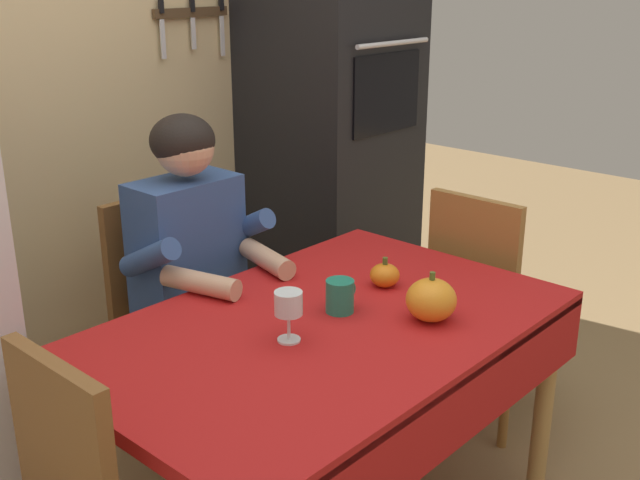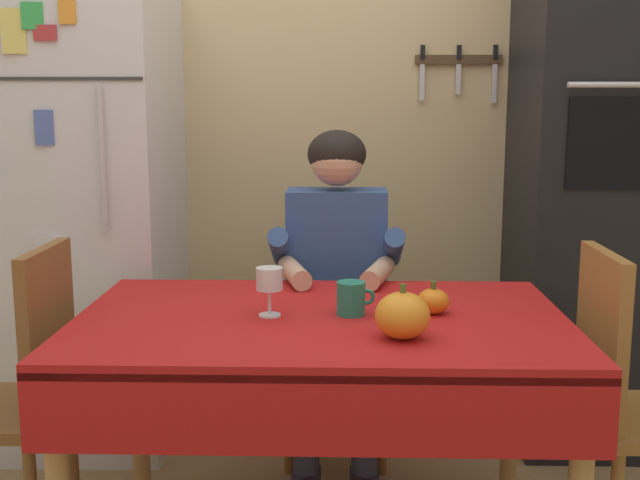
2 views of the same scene
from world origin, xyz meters
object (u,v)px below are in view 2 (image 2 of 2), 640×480
object	(u,v)px
refrigerator	(85,216)
chair_left_side	(18,386)
seated_person	(336,273)
wine_glass	(269,281)
chair_behind_person	(336,320)
dining_table	(321,346)
chair_right_side	(633,394)
wall_oven	(598,178)
pumpkin_large	(433,301)
coffee_mug	(351,298)
pumpkin_medium	(402,315)

from	to	relation	value
refrigerator	chair_left_side	bearing A→B (deg)	-86.65
seated_person	wine_glass	world-z (taller)	seated_person
chair_behind_person	refrigerator	bearing A→B (deg)	174.78
dining_table	chair_right_side	distance (m)	0.91
wall_oven	wine_glass	xyz separation A→B (m)	(-1.20, -0.91, -0.21)
refrigerator	wall_oven	distance (m)	2.01
wine_glass	pumpkin_large	bearing A→B (deg)	5.03
seated_person	coffee_mug	size ratio (longest dim) A/B	11.32
chair_left_side	chair_right_side	size ratio (longest dim) A/B	1.00
seated_person	pumpkin_medium	xyz separation A→B (m)	(0.18, -0.80, 0.06)
refrigerator	seated_person	bearing A→B (deg)	-15.76
refrigerator	seated_person	world-z (taller)	refrigerator
chair_right_side	wine_glass	distance (m)	1.10
chair_left_side	chair_right_side	bearing A→B (deg)	-0.50
refrigerator	coffee_mug	bearing A→B (deg)	-39.33
wine_glass	pumpkin_medium	size ratio (longest dim) A/B	0.98
dining_table	chair_behind_person	xyz separation A→B (m)	(0.04, 0.79, -0.14)
wine_glass	pumpkin_large	size ratio (longest dim) A/B	1.48
chair_left_side	seated_person	bearing A→B (deg)	30.90
chair_right_side	coffee_mug	xyz separation A→B (m)	(-0.81, 0.01, 0.28)
coffee_mug	pumpkin_large	bearing A→B (deg)	4.90
wall_oven	chair_left_side	world-z (taller)	wall_oven
refrigerator	pumpkin_medium	bearing A→B (deg)	-42.70
chair_left_side	coffee_mug	distance (m)	1.03
dining_table	wine_glass	size ratio (longest dim) A/B	9.89
wine_glass	pumpkin_medium	world-z (taller)	pumpkin_medium
chair_behind_person	pumpkin_medium	distance (m)	1.04
chair_behind_person	coffee_mug	world-z (taller)	chair_behind_person
wall_oven	chair_right_side	bearing A→B (deg)	-99.44
wall_oven	chair_left_side	bearing A→B (deg)	-155.67
refrigerator	wine_glass	world-z (taller)	refrigerator
wine_glass	pumpkin_large	distance (m)	0.48
wall_oven	dining_table	distance (m)	1.45
chair_left_side	chair_right_side	world-z (taller)	same
seated_person	pumpkin_medium	world-z (taller)	seated_person
chair_left_side	pumpkin_medium	size ratio (longest dim) A/B	6.45
dining_table	pumpkin_large	world-z (taller)	pumpkin_large
chair_right_side	wine_glass	xyz separation A→B (m)	(-1.05, -0.01, 0.33)
wall_oven	pumpkin_large	world-z (taller)	wall_oven
wine_glass	pumpkin_large	xyz separation A→B (m)	(0.47, 0.04, -0.06)
coffee_mug	seated_person	bearing A→B (deg)	94.71
wall_oven	chair_left_side	xyz separation A→B (m)	(-1.95, -0.88, -0.54)
refrigerator	wall_oven	bearing A→B (deg)	1.14
wall_oven	seated_person	size ratio (longest dim) A/B	1.69
dining_table	pumpkin_large	distance (m)	0.35
dining_table	pumpkin_large	xyz separation A→B (m)	(0.32, 0.05, 0.12)
dining_table	wine_glass	xyz separation A→B (m)	(-0.15, 0.01, 0.19)
refrigerator	wine_glass	bearing A→B (deg)	-47.30
chair_right_side	coffee_mug	distance (m)	0.86
chair_behind_person	coffee_mug	xyz separation A→B (m)	(0.05, -0.76, 0.28)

